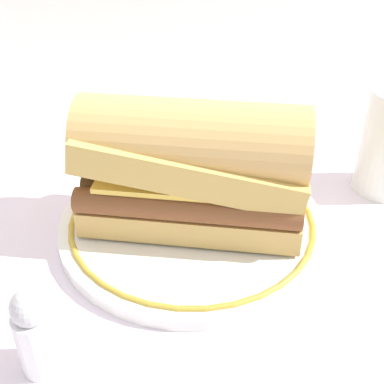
# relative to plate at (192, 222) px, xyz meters

# --- Properties ---
(ground_plane) EXTENTS (1.50, 1.50, 0.00)m
(ground_plane) POSITION_rel_plate_xyz_m (-0.02, 0.02, -0.01)
(ground_plane) COLOR silver
(plate) EXTENTS (0.26, 0.26, 0.01)m
(plate) POSITION_rel_plate_xyz_m (0.00, 0.00, 0.00)
(plate) COLOR white
(plate) RESTS_ON ground_plane
(sausage_sandwich) EXTENTS (0.23, 0.18, 0.12)m
(sausage_sandwich) POSITION_rel_plate_xyz_m (0.00, 0.00, 0.07)
(sausage_sandwich) COLOR tan
(sausage_sandwich) RESTS_ON plate
(salt_shaker) EXTENTS (0.03, 0.03, 0.08)m
(salt_shaker) POSITION_rel_plate_xyz_m (-0.15, -0.12, 0.03)
(salt_shaker) COLOR white
(salt_shaker) RESTS_ON ground_plane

